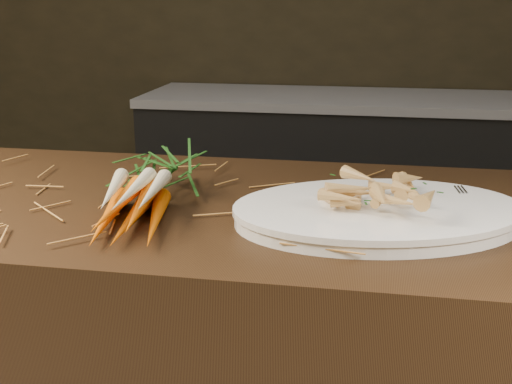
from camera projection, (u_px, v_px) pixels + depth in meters
back_counter at (335, 181)px, 3.12m from camera, size 1.82×0.62×0.84m
straw_bedding at (131, 192)px, 1.26m from camera, size 1.40×0.60×0.02m
root_veg_bunch at (147, 183)px, 1.21m from camera, size 0.21×0.48×0.09m
serving_platter at (378, 215)px, 1.11m from camera, size 0.57×0.46×0.03m
roasted_veg_heap at (379, 193)px, 1.10m from camera, size 0.28×0.24×0.06m
serving_fork at (482, 208)px, 1.11m from camera, size 0.03×0.19×0.00m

